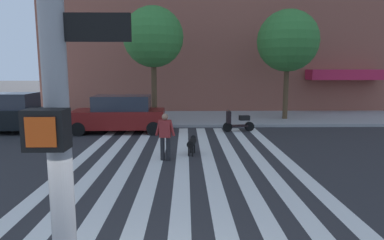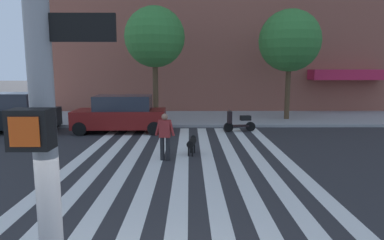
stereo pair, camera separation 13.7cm
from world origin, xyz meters
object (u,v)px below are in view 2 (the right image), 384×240
object	(u,v)px
parked_car_near_curb	(10,114)
parked_car_behind_first	(121,114)
street_tree_nearest	(155,37)
dog_on_leash	(192,143)
traffic_light_pole	(34,16)
street_tree_middle	(290,41)
pedestrian_dog_walker	(165,134)
parked_scooter	(240,122)

from	to	relation	value
parked_car_near_curb	parked_car_behind_first	bearing A→B (deg)	0.02
street_tree_nearest	dog_on_leash	distance (m)	8.76
traffic_light_pole	street_tree_nearest	world-z (taller)	street_tree_nearest
street_tree_nearest	street_tree_middle	size ratio (longest dim) A/B	1.01
traffic_light_pole	pedestrian_dog_walker	xyz separation A→B (m)	(0.23, 9.00, -2.59)
traffic_light_pole	parked_car_near_curb	size ratio (longest dim) A/B	1.26
parked_car_behind_first	dog_on_leash	bearing A→B (deg)	-52.18
street_tree_nearest	parked_scooter	bearing A→B (deg)	-30.80
parked_scooter	street_tree_middle	size ratio (longest dim) A/B	0.25
traffic_light_pole	parked_car_near_curb	bearing A→B (deg)	118.93
pedestrian_dog_walker	dog_on_leash	size ratio (longest dim) A/B	1.46
parked_car_behind_first	street_tree_middle	distance (m)	10.65
pedestrian_dog_walker	street_tree_nearest	bearing A→B (deg)	97.81
traffic_light_pole	parked_scooter	xyz separation A→B (m)	(3.61, 14.40, -3.04)
parked_scooter	dog_on_leash	size ratio (longest dim) A/B	1.45
parked_car_near_curb	street_tree_middle	world-z (taller)	street_tree_middle
dog_on_leash	street_tree_nearest	bearing A→B (deg)	105.72
traffic_light_pole	parked_car_behind_first	bearing A→B (deg)	99.32
traffic_light_pole	street_tree_middle	distance (m)	19.13
parked_car_behind_first	street_tree_nearest	bearing A→B (deg)	61.68
parked_car_near_curb	pedestrian_dog_walker	bearing A→B (deg)	-33.25
parked_car_behind_first	pedestrian_dog_walker	xyz separation A→B (m)	(2.58, -5.35, 0.02)
traffic_light_pole	dog_on_leash	bearing A→B (deg)	83.26
parked_car_near_curb	street_tree_nearest	distance (m)	8.54
parked_car_behind_first	parked_scooter	distance (m)	5.98
traffic_light_pole	parked_car_behind_first	distance (m)	14.77
parked_car_near_curb	dog_on_leash	xyz separation A→B (m)	(9.09, -4.53, -0.49)
parked_car_behind_first	pedestrian_dog_walker	distance (m)	5.94
traffic_light_pole	dog_on_leash	distance (m)	10.35
street_tree_middle	dog_on_leash	size ratio (longest dim) A/B	5.72
parked_car_behind_first	parked_car_near_curb	bearing A→B (deg)	-179.98
parked_car_behind_first	street_tree_middle	world-z (taller)	street_tree_middle
street_tree_middle	dog_on_leash	distance (m)	10.75
traffic_light_pole	street_tree_middle	xyz separation A→B (m)	(6.96, 17.77, 1.25)
street_tree_middle	parked_car_behind_first	bearing A→B (deg)	-159.79
street_tree_middle	pedestrian_dog_walker	size ratio (longest dim) A/B	3.93
traffic_light_pole	dog_on_leash	xyz separation A→B (m)	(1.16, 9.82, -3.08)
traffic_light_pole	street_tree_nearest	distance (m)	17.15
parked_scooter	dog_on_leash	distance (m)	5.19
pedestrian_dog_walker	dog_on_leash	world-z (taller)	pedestrian_dog_walker
parked_car_near_curb	parked_scooter	size ratio (longest dim) A/B	2.82
parked_car_near_curb	parked_scooter	distance (m)	11.55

